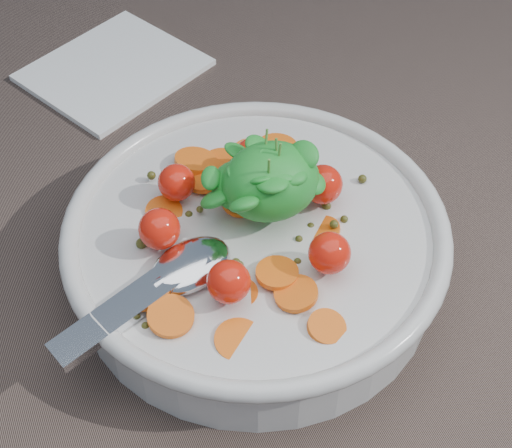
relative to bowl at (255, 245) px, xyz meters
name	(u,v)px	position (x,y,z in m)	size (l,w,h in m)	color
ground	(245,257)	(0.00, 0.02, -0.03)	(6.00, 6.00, 0.00)	brown
bowl	(255,245)	(0.00, 0.00, 0.00)	(0.29, 0.27, 0.12)	silver
napkin	(114,70)	(-0.03, 0.28, -0.03)	(0.15, 0.13, 0.01)	white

